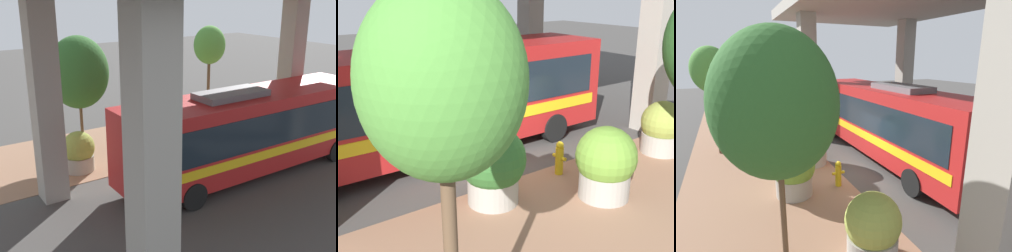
% 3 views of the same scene
% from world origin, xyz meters
% --- Properties ---
extents(ground_plane, '(80.00, 80.00, 0.00)m').
position_xyz_m(ground_plane, '(0.00, 0.00, 0.00)').
color(ground_plane, '#474442').
rests_on(ground_plane, ground).
extents(sidewalk_strip, '(6.00, 40.00, 0.02)m').
position_xyz_m(sidewalk_strip, '(-3.00, 0.00, 0.01)').
color(sidewalk_strip, '#936B51').
rests_on(sidewalk_strip, ground).
extents(bus, '(2.72, 11.64, 3.65)m').
position_xyz_m(bus, '(2.83, 1.36, 1.98)').
color(bus, '#B21E1E').
rests_on(bus, ground).
extents(fire_hydrant, '(0.49, 0.23, 1.01)m').
position_xyz_m(fire_hydrant, '(-0.51, -0.68, 0.51)').
color(fire_hydrant, gold).
rests_on(fire_hydrant, ground).
extents(planter_front, '(1.54, 1.54, 1.90)m').
position_xyz_m(planter_front, '(-2.20, -0.64, 0.94)').
color(planter_front, '#9E998E').
rests_on(planter_front, ground).
extents(planter_middle, '(1.65, 1.65, 2.01)m').
position_xyz_m(planter_middle, '(-0.73, 1.79, 1.01)').
color(planter_middle, '#9E998E').
rests_on(planter_middle, ground).
extents(planter_back, '(1.36, 1.36, 1.73)m').
position_xyz_m(planter_back, '(-1.25, -4.47, 0.84)').
color(planter_back, '#9E998E').
rests_on(planter_back, ground).
extents(street_tree_near, '(1.83, 1.83, 5.33)m').
position_xyz_m(street_tree_near, '(-4.61, 5.10, 4.19)').
color(street_tree_near, brown).
rests_on(street_tree_near, ground).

